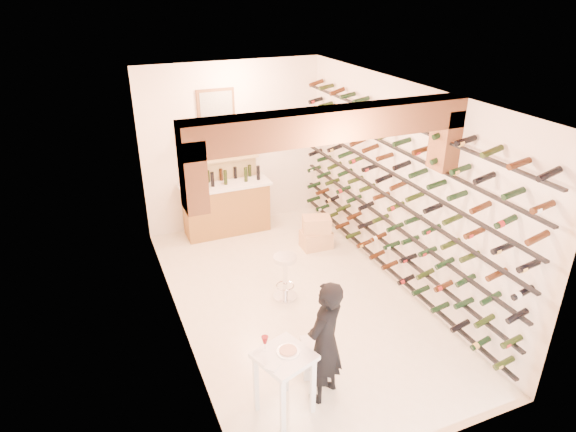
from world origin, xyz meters
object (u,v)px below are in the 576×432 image
object	(u,v)px
back_counter	(226,207)
crate_lower	(316,239)
chrome_barstool	(285,274)
person	(325,342)
tasting_table	(284,365)
wine_rack	(388,192)
white_stool	(315,357)

from	to	relation	value
back_counter	crate_lower	world-z (taller)	back_counter
chrome_barstool	person	bearing A→B (deg)	-100.06
tasting_table	person	distance (m)	0.53
wine_rack	tasting_table	bearing A→B (deg)	-142.09
wine_rack	white_stool	bearing A→B (deg)	-141.59
white_stool	chrome_barstool	distance (m)	1.68
tasting_table	person	size ratio (longest dim) A/B	0.63
person	chrome_barstool	size ratio (longest dim) A/B	2.15
person	crate_lower	bearing A→B (deg)	-145.49
tasting_table	white_stool	bearing A→B (deg)	16.85
white_stool	person	world-z (taller)	person
wine_rack	chrome_barstool	bearing A→B (deg)	175.98
tasting_table	chrome_barstool	xyz separation A→B (m)	(0.88, 2.09, -0.25)
back_counter	crate_lower	xyz separation A→B (m)	(1.32, -1.27, -0.37)
wine_rack	white_stool	xyz separation A→B (m)	(-1.93, -1.53, -1.33)
white_stool	crate_lower	size ratio (longest dim) A/B	0.80
back_counter	chrome_barstool	size ratio (longest dim) A/B	2.33
wine_rack	tasting_table	distance (m)	3.34
back_counter	person	distance (m)	4.59
white_stool	person	xyz separation A→B (m)	(-0.09, -0.40, 0.57)
tasting_table	person	xyz separation A→B (m)	(0.52, 0.04, 0.12)
wine_rack	tasting_table	world-z (taller)	wine_rack
wine_rack	person	world-z (taller)	wine_rack
white_stool	person	bearing A→B (deg)	-102.39
tasting_table	chrome_barstool	world-z (taller)	tasting_table
person	crate_lower	distance (m)	3.70
tasting_table	white_stool	xyz separation A→B (m)	(0.61, 0.45, -0.45)
chrome_barstool	crate_lower	bearing A→B (deg)	47.89
tasting_table	chrome_barstool	bearing A→B (deg)	47.69
wine_rack	crate_lower	world-z (taller)	wine_rack
tasting_table	chrome_barstool	size ratio (longest dim) A/B	1.35
back_counter	white_stool	bearing A→B (deg)	-91.37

